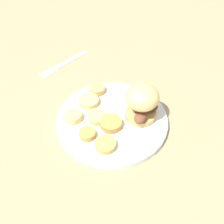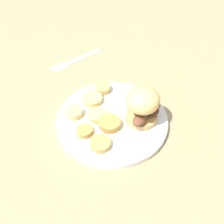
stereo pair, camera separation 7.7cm
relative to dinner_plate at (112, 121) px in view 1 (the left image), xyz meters
The scene contains 11 objects.
ground_plane 0.01m from the dinner_plate, ahead, with size 4.00×4.00×0.00m, color #937F5B.
dinner_plate is the anchor object (origin of this frame).
sandwich 0.09m from the dinner_plate, 58.00° to the right, with size 0.11×0.08×0.10m.
potato_round_0 0.10m from the dinner_plate, 112.39° to the left, with size 0.04×0.04×0.02m, color #DBB766.
potato_round_1 0.08m from the dinner_plate, 155.70° to the left, with size 0.04×0.04×0.01m, color #BC8942.
potato_round_2 0.03m from the dinner_plate, 163.77° to the right, with size 0.05×0.05×0.02m, color #BC8942.
potato_round_3 0.04m from the dinner_plate, 114.35° to the left, with size 0.05×0.05×0.02m, color #DBB766.
potato_round_4 0.09m from the dinner_plate, 167.32° to the right, with size 0.05×0.05×0.01m, color tan.
potato_round_5 0.09m from the dinner_plate, 70.01° to the left, with size 0.05×0.05×0.01m, color #DBB766.
potato_round_6 0.11m from the dinner_plate, 44.81° to the left, with size 0.04×0.04×0.02m, color tan.
fork 0.29m from the dinner_plate, 54.48° to the left, with size 0.17×0.09×0.00m.
Camera 1 is at (-0.49, -0.21, 0.60)m, focal length 50.00 mm.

